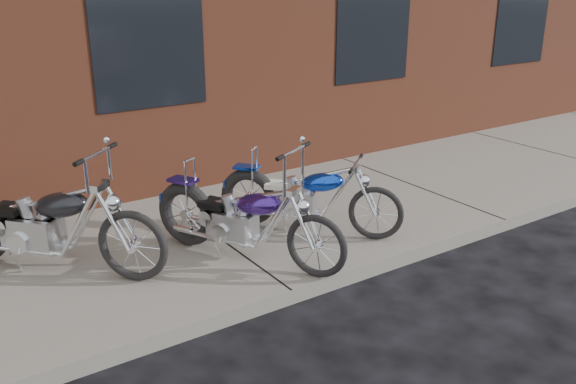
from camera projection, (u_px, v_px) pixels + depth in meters
ground at (292, 305)px, 5.53m from camera, size 120.00×120.00×0.00m
sidewalk at (215, 241)px, 6.68m from camera, size 22.00×3.00×0.15m
chopper_purple at (243, 222)px, 5.97m from camera, size 1.08×1.96×1.21m
chopper_blue at (306, 199)px, 6.64m from camera, size 1.37×1.66×0.89m
chopper_third at (45, 228)px, 5.73m from camera, size 1.69×1.87×1.22m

